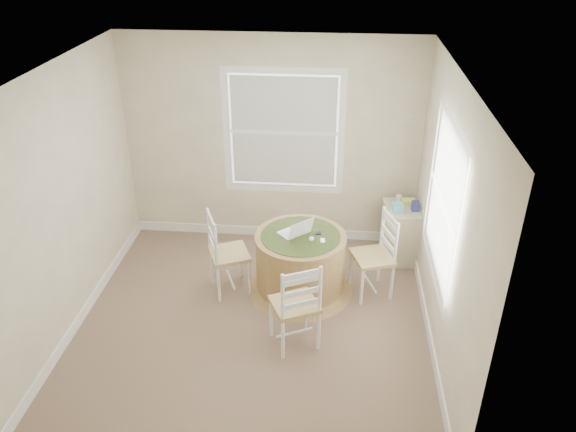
# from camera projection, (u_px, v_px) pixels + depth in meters

# --- Properties ---
(room) EXTENTS (3.64, 3.64, 2.64)m
(room) POSITION_uv_depth(u_px,v_px,m) (269.00, 206.00, 5.35)
(room) COLOR #8E735A
(room) RESTS_ON ground
(round_table) EXTENTS (1.17, 1.17, 0.71)m
(round_table) POSITION_uv_depth(u_px,v_px,m) (300.00, 261.00, 6.17)
(round_table) COLOR #A38249
(round_table) RESTS_ON ground
(chair_left) EXTENTS (0.53, 0.55, 0.95)m
(chair_left) POSITION_uv_depth(u_px,v_px,m) (229.00, 253.00, 6.15)
(chair_left) COLOR white
(chair_left) RESTS_ON ground
(chair_near) EXTENTS (0.55, 0.54, 0.95)m
(chair_near) POSITION_uv_depth(u_px,v_px,m) (295.00, 304.00, 5.36)
(chair_near) COLOR white
(chair_near) RESTS_ON ground
(chair_right) EXTENTS (0.52, 0.53, 0.95)m
(chair_right) POSITION_uv_depth(u_px,v_px,m) (372.00, 257.00, 6.09)
(chair_right) COLOR white
(chair_right) RESTS_ON ground
(laptop) EXTENTS (0.41, 0.41, 0.22)m
(laptop) POSITION_uv_depth(u_px,v_px,m) (295.00, 231.00, 6.04)
(laptop) COLOR white
(laptop) RESTS_ON round_table
(mouse) EXTENTS (0.06, 0.09, 0.03)m
(mouse) POSITION_uv_depth(u_px,v_px,m) (311.00, 239.00, 5.95)
(mouse) COLOR white
(mouse) RESTS_ON round_table
(phone) EXTENTS (0.05, 0.09, 0.02)m
(phone) POSITION_uv_depth(u_px,v_px,m) (323.00, 241.00, 5.93)
(phone) COLOR #B7BABF
(phone) RESTS_ON round_table
(keys) EXTENTS (0.06, 0.05, 0.02)m
(keys) POSITION_uv_depth(u_px,v_px,m) (318.00, 234.00, 6.05)
(keys) COLOR black
(keys) RESTS_ON round_table
(corner_chest) EXTENTS (0.45, 0.57, 0.70)m
(corner_chest) POSITION_uv_depth(u_px,v_px,m) (400.00, 233.00, 6.77)
(corner_chest) COLOR beige
(corner_chest) RESTS_ON ground
(tissue_box) EXTENTS (0.13, 0.13, 0.10)m
(tissue_box) POSITION_uv_depth(u_px,v_px,m) (398.00, 207.00, 6.51)
(tissue_box) COLOR #63C2E3
(tissue_box) RESTS_ON corner_chest
(box_yellow) EXTENTS (0.16, 0.12, 0.06)m
(box_yellow) POSITION_uv_depth(u_px,v_px,m) (408.00, 202.00, 6.65)
(box_yellow) COLOR #D8EC53
(box_yellow) RESTS_ON corner_chest
(box_blue) EXTENTS (0.09, 0.09, 0.12)m
(box_blue) POSITION_uv_depth(u_px,v_px,m) (414.00, 206.00, 6.51)
(box_blue) COLOR navy
(box_blue) RESTS_ON corner_chest
(cup_cream) EXTENTS (0.07, 0.07, 0.09)m
(cup_cream) POSITION_uv_depth(u_px,v_px,m) (399.00, 199.00, 6.69)
(cup_cream) COLOR beige
(cup_cream) RESTS_ON corner_chest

